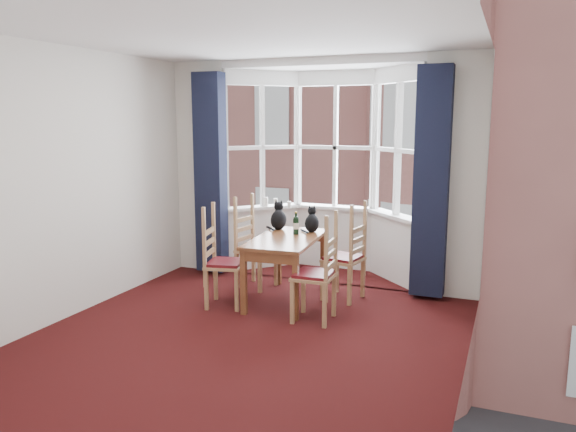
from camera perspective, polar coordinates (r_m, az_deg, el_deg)
The scene contains 23 objects.
floor at distance 5.34m, azimuth -5.20°, elevation -12.95°, with size 4.50×4.50×0.00m, color black.
ceiling at distance 4.98m, azimuth -5.73°, elevation 18.28°, with size 4.50×4.50×0.00m, color white.
wall_left at distance 6.14m, azimuth -22.29°, elevation 2.90°, with size 4.50×4.50×0.00m, color silver.
wall_right at distance 4.43m, azimuth 18.20°, elevation 0.69°, with size 4.50×4.50×0.00m, color silver.
wall_near at distance 3.18m, azimuth -24.42°, elevation -3.22°, with size 4.00×4.00×0.00m, color silver.
wall_back_pier_left at distance 7.72m, azimuth -8.70°, elevation 4.82°, with size 0.70×0.12×2.80m, color silver.
wall_back_pier_right at distance 6.68m, azimuth 16.54°, elevation 3.74°, with size 0.70×0.12×2.80m, color silver.
bay_window at distance 7.51m, azimuth 4.26°, elevation 4.76°, with size 2.76×0.94×2.80m.
curtain_left at distance 7.46m, azimuth -7.86°, elevation 4.28°, with size 0.38×0.22×2.60m, color black.
curtain_right at distance 6.54m, azimuth 14.35°, elevation 3.27°, with size 0.38×0.22×2.60m, color black.
dining_table at distance 6.37m, azimuth -0.18°, elevation -3.11°, with size 0.77×1.31×0.74m.
chair_left_near at distance 6.30m, azimuth -7.18°, elevation -4.87°, with size 0.48×0.50×0.92m.
chair_left_far at distance 6.98m, azimuth -3.85°, elevation -3.36°, with size 0.46×0.48×0.92m.
chair_right_near at distance 5.77m, azimuth 3.51°, elevation -6.19°, with size 0.42×0.43×0.92m.
chair_right_far at distance 6.46m, azimuth 6.37°, elevation -4.47°, with size 0.47×0.48×0.92m.
cat_left at distance 6.79m, azimuth -0.96°, elevation -0.22°, with size 0.26×0.30×0.36m.
cat_right at distance 6.64m, azimuth 2.44°, elevation -0.59°, with size 0.23×0.26×0.32m.
wine_bottle at distance 6.50m, azimuth 0.81°, elevation -0.86°, with size 0.07×0.07×0.27m.
candle_tall at distance 7.73m, azimuth -2.27°, elevation 1.45°, with size 0.06×0.06×0.13m, color white.
candle_short at distance 7.70m, azimuth -1.25°, elevation 1.37°, with size 0.06×0.06×0.11m, color white.
candle_extra at distance 7.65m, azimuth 0.13°, elevation 1.20°, with size 0.05×0.05×0.08m, color white.
street at distance 37.57m, azimuth 17.94°, elevation -2.96°, with size 80.00×80.00×0.00m, color #333335.
tenement_building at distance 18.53m, azimuth 15.03°, elevation 8.14°, with size 18.40×7.80×15.20m.
Camera 1 is at (2.27, -4.37, 2.07)m, focal length 35.00 mm.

